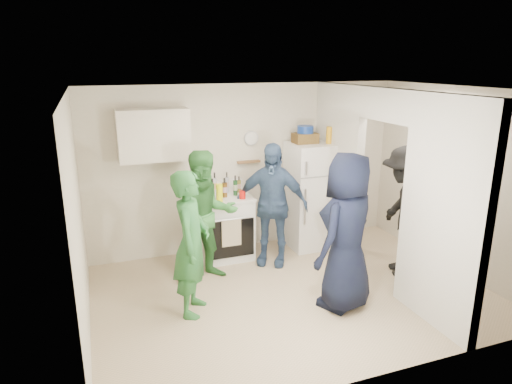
{
  "coord_description": "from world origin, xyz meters",
  "views": [
    {
      "loc": [
        -2.2,
        -4.68,
        2.81
      ],
      "look_at": [
        -0.34,
        0.4,
        1.25
      ],
      "focal_mm": 32.0,
      "sensor_mm": 36.0,
      "label": 1
    }
  ],
  "objects_px": {
    "person_green_center": "(206,217)",
    "person_denim": "(271,204)",
    "blue_bowl": "(305,129)",
    "person_green_left": "(191,244)",
    "wicker_basket": "(305,138)",
    "person_navy": "(347,232)",
    "person_nook": "(403,211)",
    "stove": "(224,227)",
    "yellow_cup_stack_top": "(329,135)",
    "fridge": "(311,196)"
  },
  "relations": [
    {
      "from": "wicker_basket",
      "to": "person_green_left",
      "type": "relative_size",
      "value": 0.21
    },
    {
      "from": "person_nook",
      "to": "person_green_left",
      "type": "bearing_deg",
      "value": -67.03
    },
    {
      "from": "blue_bowl",
      "to": "person_green_left",
      "type": "xyz_separation_m",
      "value": [
        -2.05,
        -1.37,
        -0.99
      ]
    },
    {
      "from": "blue_bowl",
      "to": "yellow_cup_stack_top",
      "type": "bearing_deg",
      "value": -25.11
    },
    {
      "from": "person_green_center",
      "to": "person_denim",
      "type": "height_order",
      "value": "person_denim"
    },
    {
      "from": "person_navy",
      "to": "person_denim",
      "type": "bearing_deg",
      "value": -105.16
    },
    {
      "from": "person_nook",
      "to": "wicker_basket",
      "type": "bearing_deg",
      "value": -126.0
    },
    {
      "from": "blue_bowl",
      "to": "person_nook",
      "type": "distance_m",
      "value": 1.84
    },
    {
      "from": "yellow_cup_stack_top",
      "to": "person_nook",
      "type": "xyz_separation_m",
      "value": [
        0.51,
        -1.18,
        -0.88
      ]
    },
    {
      "from": "person_denim",
      "to": "fridge",
      "type": "bearing_deg",
      "value": 59.1
    },
    {
      "from": "person_denim",
      "to": "person_green_center",
      "type": "bearing_deg",
      "value": -136.41
    },
    {
      "from": "person_green_left",
      "to": "person_nook",
      "type": "bearing_deg",
      "value": -65.0
    },
    {
      "from": "person_green_center",
      "to": "person_navy",
      "type": "bearing_deg",
      "value": -46.15
    },
    {
      "from": "person_green_left",
      "to": "wicker_basket",
      "type": "bearing_deg",
      "value": -32.04
    },
    {
      "from": "wicker_basket",
      "to": "yellow_cup_stack_top",
      "type": "bearing_deg",
      "value": -25.11
    },
    {
      "from": "person_denim",
      "to": "wicker_basket",
      "type": "bearing_deg",
      "value": 65.16
    },
    {
      "from": "blue_bowl",
      "to": "yellow_cup_stack_top",
      "type": "xyz_separation_m",
      "value": [
        0.32,
        -0.15,
        -0.08
      ]
    },
    {
      "from": "fridge",
      "to": "blue_bowl",
      "type": "distance_m",
      "value": 1.03
    },
    {
      "from": "wicker_basket",
      "to": "person_denim",
      "type": "bearing_deg",
      "value": -148.29
    },
    {
      "from": "person_green_left",
      "to": "blue_bowl",
      "type": "bearing_deg",
      "value": -32.04
    },
    {
      "from": "wicker_basket",
      "to": "blue_bowl",
      "type": "height_order",
      "value": "blue_bowl"
    },
    {
      "from": "person_nook",
      "to": "person_green_center",
      "type": "bearing_deg",
      "value": -83.73
    },
    {
      "from": "blue_bowl",
      "to": "person_navy",
      "type": "distance_m",
      "value": 2.09
    },
    {
      "from": "blue_bowl",
      "to": "person_green_left",
      "type": "height_order",
      "value": "blue_bowl"
    },
    {
      "from": "yellow_cup_stack_top",
      "to": "person_navy",
      "type": "xyz_separation_m",
      "value": [
        -0.67,
        -1.7,
        -0.83
      ]
    },
    {
      "from": "stove",
      "to": "person_green_left",
      "type": "xyz_separation_m",
      "value": [
        -0.77,
        -1.35,
        0.37
      ]
    },
    {
      "from": "yellow_cup_stack_top",
      "to": "person_navy",
      "type": "relative_size",
      "value": 0.13
    },
    {
      "from": "person_green_center",
      "to": "person_navy",
      "type": "height_order",
      "value": "person_navy"
    },
    {
      "from": "person_green_left",
      "to": "person_navy",
      "type": "bearing_deg",
      "value": -81.53
    },
    {
      "from": "fridge",
      "to": "wicker_basket",
      "type": "height_order",
      "value": "wicker_basket"
    },
    {
      "from": "person_navy",
      "to": "person_nook",
      "type": "relative_size",
      "value": 1.06
    },
    {
      "from": "fridge",
      "to": "yellow_cup_stack_top",
      "type": "bearing_deg",
      "value": -24.44
    },
    {
      "from": "wicker_basket",
      "to": "blue_bowl",
      "type": "relative_size",
      "value": 1.46
    },
    {
      "from": "person_navy",
      "to": "stove",
      "type": "bearing_deg",
      "value": -92.52
    },
    {
      "from": "person_green_center",
      "to": "person_denim",
      "type": "relative_size",
      "value": 0.99
    },
    {
      "from": "stove",
      "to": "person_denim",
      "type": "distance_m",
      "value": 0.82
    },
    {
      "from": "yellow_cup_stack_top",
      "to": "person_nook",
      "type": "distance_m",
      "value": 1.56
    },
    {
      "from": "stove",
      "to": "person_nook",
      "type": "bearing_deg",
      "value": -31.88
    },
    {
      "from": "person_green_center",
      "to": "wicker_basket",
      "type": "bearing_deg",
      "value": 16.63
    },
    {
      "from": "fridge",
      "to": "wicker_basket",
      "type": "bearing_deg",
      "value": 153.43
    },
    {
      "from": "person_navy",
      "to": "person_nook",
      "type": "xyz_separation_m",
      "value": [
        1.18,
        0.52,
        -0.05
      ]
    },
    {
      "from": "wicker_basket",
      "to": "person_green_left",
      "type": "distance_m",
      "value": 2.61
    },
    {
      "from": "stove",
      "to": "blue_bowl",
      "type": "height_order",
      "value": "blue_bowl"
    },
    {
      "from": "person_green_left",
      "to": "person_nook",
      "type": "xyz_separation_m",
      "value": [
        2.88,
        0.04,
        0.04
      ]
    },
    {
      "from": "stove",
      "to": "wicker_basket",
      "type": "distance_m",
      "value": 1.78
    },
    {
      "from": "blue_bowl",
      "to": "person_denim",
      "type": "distance_m",
      "value": 1.27
    },
    {
      "from": "person_green_left",
      "to": "person_green_center",
      "type": "relative_size",
      "value": 0.97
    },
    {
      "from": "person_green_left",
      "to": "person_green_center",
      "type": "distance_m",
      "value": 0.84
    },
    {
      "from": "fridge",
      "to": "person_nook",
      "type": "relative_size",
      "value": 0.93
    },
    {
      "from": "stove",
      "to": "yellow_cup_stack_top",
      "type": "relative_size",
      "value": 3.74
    }
  ]
}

